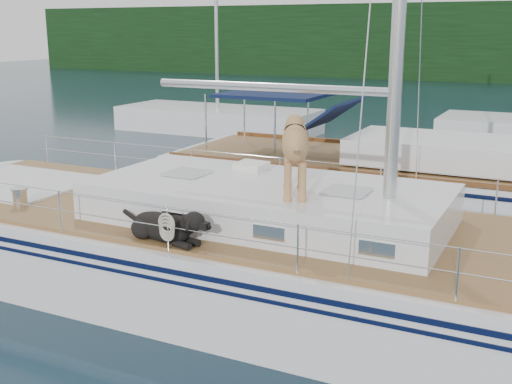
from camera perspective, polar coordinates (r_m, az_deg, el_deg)
The scene contains 6 objects.
ground at distance 10.31m, azimuth -3.02°, elevation -8.59°, with size 120.00×120.00×0.00m, color black.
tree_line at distance 53.49m, azimuth 21.71°, elevation 12.25°, with size 90.00×3.00×6.00m, color black.
shore_bank at distance 54.78m, azimuth 21.59°, elevation 9.76°, with size 92.00×1.00×1.20m, color #595147.
main_sailboat at distance 10.01m, azimuth -2.58°, elevation -5.11°, with size 12.00×3.80×14.01m.
neighbor_sailboat at distance 14.76m, azimuth 13.64°, elevation 0.65°, with size 11.00×3.50×13.30m.
bg_boat_west at distance 25.87m, azimuth -3.41°, elevation 6.37°, with size 8.00×3.00×11.65m.
Camera 1 is at (4.67, -8.27, 4.01)m, focal length 45.00 mm.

